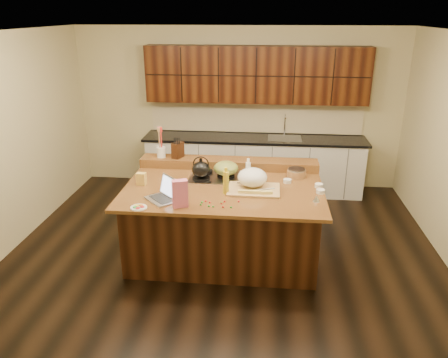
# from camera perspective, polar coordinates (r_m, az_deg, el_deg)

# --- Properties ---
(room) EXTENTS (5.52, 5.02, 2.72)m
(room) POSITION_cam_1_polar(r_m,az_deg,el_deg) (5.15, -0.06, 3.43)
(room) COLOR black
(room) RESTS_ON ground
(island) EXTENTS (2.40, 1.60, 0.92)m
(island) POSITION_cam_1_polar(r_m,az_deg,el_deg) (5.49, -0.05, -5.41)
(island) COLOR black
(island) RESTS_ON ground
(back_ledge) EXTENTS (2.40, 0.30, 0.12)m
(back_ledge) POSITION_cam_1_polar(r_m,az_deg,el_deg) (5.93, 0.62, 2.08)
(back_ledge) COLOR black
(back_ledge) RESTS_ON island
(cooktop) EXTENTS (0.92, 0.52, 0.05)m
(cooktop) POSITION_cam_1_polar(r_m,az_deg,el_deg) (5.57, 0.26, 0.31)
(cooktop) COLOR gray
(cooktop) RESTS_ON island
(back_counter) EXTENTS (3.70, 0.66, 2.40)m
(back_counter) POSITION_cam_1_polar(r_m,az_deg,el_deg) (7.37, 4.03, 5.88)
(back_counter) COLOR silver
(back_counter) RESTS_ON ground
(kettle) EXTENTS (0.23, 0.23, 0.21)m
(kettle) POSITION_cam_1_polar(r_m,az_deg,el_deg) (5.44, -3.02, 1.23)
(kettle) COLOR black
(kettle) RESTS_ON cooktop
(green_bowl) EXTENTS (0.36, 0.36, 0.17)m
(green_bowl) POSITION_cam_1_polar(r_m,az_deg,el_deg) (5.53, 0.26, 1.43)
(green_bowl) COLOR olive
(green_bowl) RESTS_ON cooktop
(laptop) EXTENTS (0.45, 0.45, 0.25)m
(laptop) POSITION_cam_1_polar(r_m,az_deg,el_deg) (4.98, -7.73, -1.91)
(laptop) COLOR #B7B7BC
(laptop) RESTS_ON island
(oil_bottle) EXTENTS (0.08, 0.08, 0.27)m
(oil_bottle) POSITION_cam_1_polar(r_m,az_deg,el_deg) (5.06, 0.25, -0.48)
(oil_bottle) COLOR gold
(oil_bottle) RESTS_ON island
(vinegar_bottle) EXTENTS (0.07, 0.07, 0.25)m
(vinegar_bottle) POSITION_cam_1_polar(r_m,az_deg,el_deg) (5.43, 3.16, 0.92)
(vinegar_bottle) COLOR silver
(vinegar_bottle) RESTS_ON island
(wooden_tray) EXTENTS (0.62, 0.49, 0.25)m
(wooden_tray) POSITION_cam_1_polar(r_m,az_deg,el_deg) (5.21, 3.77, -0.14)
(wooden_tray) COLOR tan
(wooden_tray) RESTS_ON island
(ramekin_a) EXTENTS (0.12, 0.12, 0.04)m
(ramekin_a) POSITION_cam_1_polar(r_m,az_deg,el_deg) (5.23, 12.49, -1.58)
(ramekin_a) COLOR white
(ramekin_a) RESTS_ON island
(ramekin_b) EXTENTS (0.13, 0.13, 0.04)m
(ramekin_b) POSITION_cam_1_polar(r_m,az_deg,el_deg) (5.40, 12.29, -0.84)
(ramekin_b) COLOR white
(ramekin_b) RESTS_ON island
(ramekin_c) EXTENTS (0.12, 0.12, 0.04)m
(ramekin_c) POSITION_cam_1_polar(r_m,az_deg,el_deg) (5.47, 8.27, -0.25)
(ramekin_c) COLOR white
(ramekin_c) RESTS_ON island
(strainer_bowl) EXTENTS (0.26, 0.26, 0.09)m
(strainer_bowl) POSITION_cam_1_polar(r_m,az_deg,el_deg) (5.68, 9.45, 0.72)
(strainer_bowl) COLOR #996B3F
(strainer_bowl) RESTS_ON island
(kitchen_timer) EXTENTS (0.10, 0.10, 0.07)m
(kitchen_timer) POSITION_cam_1_polar(r_m,az_deg,el_deg) (4.99, 11.97, -2.49)
(kitchen_timer) COLOR silver
(kitchen_timer) RESTS_ON island
(pink_bag) EXTENTS (0.18, 0.14, 0.31)m
(pink_bag) POSITION_cam_1_polar(r_m,az_deg,el_deg) (4.73, -5.77, -1.90)
(pink_bag) COLOR #DE688C
(pink_bag) RESTS_ON island
(candy_plate) EXTENTS (0.22, 0.22, 0.01)m
(candy_plate) POSITION_cam_1_polar(r_m,az_deg,el_deg) (4.83, -11.09, -3.67)
(candy_plate) COLOR white
(candy_plate) RESTS_ON island
(package_box) EXTENTS (0.12, 0.09, 0.15)m
(package_box) POSITION_cam_1_polar(r_m,az_deg,el_deg) (5.43, -10.74, 0.02)
(package_box) COLOR #E8BE52
(package_box) RESTS_ON island
(utensil_crock) EXTENTS (0.13, 0.13, 0.14)m
(utensil_crock) POSITION_cam_1_polar(r_m,az_deg,el_deg) (6.04, -8.20, 3.51)
(utensil_crock) COLOR white
(utensil_crock) RESTS_ON back_ledge
(knife_block) EXTENTS (0.16, 0.20, 0.21)m
(knife_block) POSITION_cam_1_polar(r_m,az_deg,el_deg) (5.98, -6.05, 3.77)
(knife_block) COLOR black
(knife_block) RESTS_ON back_ledge
(gumdrop_0) EXTENTS (0.02, 0.02, 0.02)m
(gumdrop_0) POSITION_cam_1_polar(r_m,az_deg,el_deg) (4.88, 1.95, -2.94)
(gumdrop_0) COLOR red
(gumdrop_0) RESTS_ON island
(gumdrop_1) EXTENTS (0.02, 0.02, 0.02)m
(gumdrop_1) POSITION_cam_1_polar(r_m,az_deg,el_deg) (4.73, 0.93, -3.72)
(gumdrop_1) COLOR #198C26
(gumdrop_1) RESTS_ON island
(gumdrop_2) EXTENTS (0.02, 0.02, 0.02)m
(gumdrop_2) POSITION_cam_1_polar(r_m,az_deg,el_deg) (4.82, -0.33, -3.21)
(gumdrop_2) COLOR red
(gumdrop_2) RESTS_ON island
(gumdrop_3) EXTENTS (0.02, 0.02, 0.02)m
(gumdrop_3) POSITION_cam_1_polar(r_m,az_deg,el_deg) (4.85, -0.34, -3.09)
(gumdrop_3) COLOR #198C26
(gumdrop_3) RESTS_ON island
(gumdrop_4) EXTENTS (0.02, 0.02, 0.02)m
(gumdrop_4) POSITION_cam_1_polar(r_m,az_deg,el_deg) (4.87, 0.08, -2.96)
(gumdrop_4) COLOR red
(gumdrop_4) RESTS_ON island
(gumdrop_5) EXTENTS (0.02, 0.02, 0.02)m
(gumdrop_5) POSITION_cam_1_polar(r_m,az_deg,el_deg) (4.75, -1.43, -3.62)
(gumdrop_5) COLOR #198C26
(gumdrop_5) RESTS_ON island
(gumdrop_6) EXTENTS (0.02, 0.02, 0.02)m
(gumdrop_6) POSITION_cam_1_polar(r_m,az_deg,el_deg) (4.85, -1.86, -3.08)
(gumdrop_6) COLOR red
(gumdrop_6) RESTS_ON island
(gumdrop_7) EXTENTS (0.02, 0.02, 0.02)m
(gumdrop_7) POSITION_cam_1_polar(r_m,az_deg,el_deg) (4.86, -2.89, -3.04)
(gumdrop_7) COLOR #198C26
(gumdrop_7) RESTS_ON island
(gumdrop_8) EXTENTS (0.02, 0.02, 0.02)m
(gumdrop_8) POSITION_cam_1_polar(r_m,az_deg,el_deg) (4.89, -2.40, -2.88)
(gumdrop_8) COLOR red
(gumdrop_8) RESTS_ON island
(gumdrop_9) EXTENTS (0.02, 0.02, 0.02)m
(gumdrop_9) POSITION_cam_1_polar(r_m,az_deg,el_deg) (4.76, -2.00, -3.54)
(gumdrop_9) COLOR #198C26
(gumdrop_9) RESTS_ON island
(gumdrop_10) EXTENTS (0.02, 0.02, 0.02)m
(gumdrop_10) POSITION_cam_1_polar(r_m,az_deg,el_deg) (4.74, -0.12, -3.66)
(gumdrop_10) COLOR red
(gumdrop_10) RESTS_ON island
(gumdrop_11) EXTENTS (0.02, 0.02, 0.02)m
(gumdrop_11) POSITION_cam_1_polar(r_m,az_deg,el_deg) (4.80, -3.06, -3.35)
(gumdrop_11) COLOR #198C26
(gumdrop_11) RESTS_ON island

